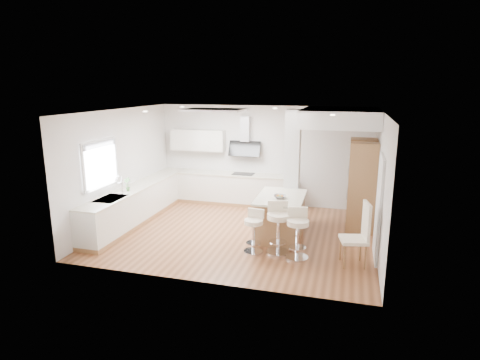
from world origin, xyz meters
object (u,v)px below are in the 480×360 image
(bar_stool_c, at_px, (298,231))
(bar_stool_b, at_px, (278,225))
(peninsula, at_px, (280,216))
(bar_stool_a, at_px, (254,229))
(dining_chair, at_px, (360,232))

(bar_stool_c, bearing_deg, bar_stool_b, 147.30)
(peninsula, distance_m, bar_stool_a, 1.08)
(bar_stool_a, relative_size, dining_chair, 0.72)
(bar_stool_b, bearing_deg, dining_chair, -21.53)
(dining_chair, bearing_deg, bar_stool_b, 161.41)
(bar_stool_a, bearing_deg, peninsula, 75.51)
(bar_stool_c, height_order, dining_chair, dining_chair)
(bar_stool_a, height_order, dining_chair, dining_chair)
(bar_stool_b, distance_m, dining_chair, 1.59)
(bar_stool_a, bearing_deg, bar_stool_c, 2.06)
(peninsula, relative_size, bar_stool_c, 1.55)
(peninsula, relative_size, bar_stool_a, 1.76)
(bar_stool_a, xyz_separation_m, dining_chair, (2.06, -0.07, 0.16))
(peninsula, distance_m, bar_stool_b, 0.93)
(bar_stool_a, relative_size, bar_stool_c, 0.88)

